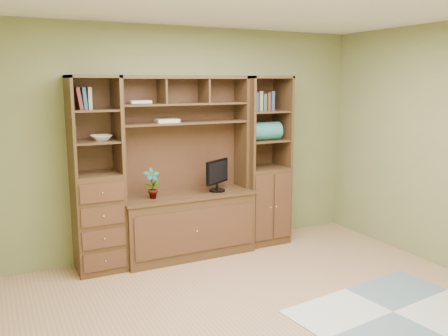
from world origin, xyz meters
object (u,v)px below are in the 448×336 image
monitor (217,170)px  right_tower (264,161)px  left_tower (97,175)px  center_hutch (187,168)px

monitor → right_tower: bearing=-25.0°
left_tower → right_tower: (2.02, 0.00, 0.00)m
right_tower → center_hutch: bearing=-177.8°
right_tower → monitor: size_ratio=4.02×
center_hutch → monitor: 0.36m
right_tower → monitor: right_tower is taller
left_tower → center_hutch: bearing=-2.3°
left_tower → monitor: bearing=-3.2°
monitor → left_tower: bearing=145.5°
left_tower → monitor: 1.36m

